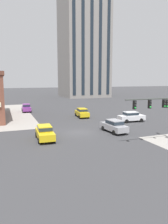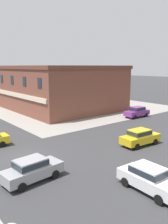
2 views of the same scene
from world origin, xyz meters
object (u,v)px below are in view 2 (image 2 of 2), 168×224
Objects in this scene: car_main_northbound_near at (149,178)px; car_cross_eastbound at (140,137)px; car_main_southbound_near at (137,112)px; car_cross_westbound at (32,169)px.

car_main_northbound_near and car_cross_eastbound have the same top height.
car_main_southbound_near is at bearing 130.15° from car_main_northbound_near.
car_main_southbound_near is (-15.12, 17.92, 0.00)m from car_main_northbound_near.
car_cross_westbound is (0.01, -12.38, 0.00)m from car_cross_eastbound.
car_main_southbound_near is 0.98× the size of car_cross_eastbound.
car_cross_eastbound is 1.00× the size of car_cross_westbound.
car_cross_westbound is (8.98, -23.28, 0.00)m from car_main_southbound_near.
car_main_northbound_near is 0.99× the size of car_cross_eastbound.
car_cross_westbound is at bearing -89.94° from car_cross_eastbound.
car_main_southbound_near is 14.11m from car_cross_eastbound.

